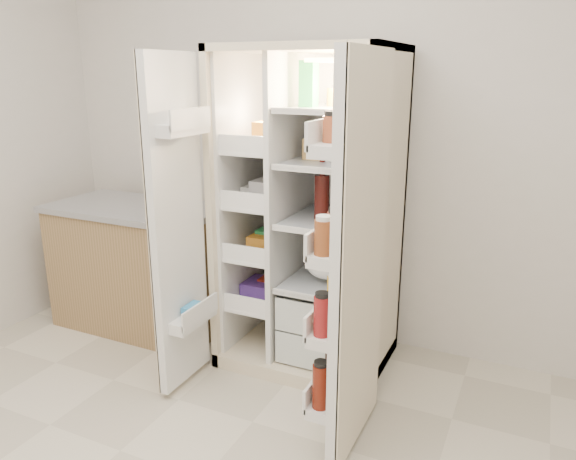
% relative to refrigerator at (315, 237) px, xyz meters
% --- Properties ---
extents(wall_back, '(4.00, 0.02, 2.70)m').
position_rel_refrigerator_xyz_m(wall_back, '(-0.01, 0.35, 0.61)').
color(wall_back, silver).
rests_on(wall_back, floor).
extents(refrigerator, '(0.92, 0.70, 1.80)m').
position_rel_refrigerator_xyz_m(refrigerator, '(0.00, 0.00, 0.00)').
color(refrigerator, beige).
rests_on(refrigerator, floor).
extents(freezer_door, '(0.15, 0.40, 1.72)m').
position_rel_refrigerator_xyz_m(freezer_door, '(-0.52, -0.60, 0.15)').
color(freezer_door, silver).
rests_on(freezer_door, floor).
extents(fridge_door, '(0.17, 0.58, 1.72)m').
position_rel_refrigerator_xyz_m(fridge_door, '(0.46, -0.70, 0.13)').
color(fridge_door, silver).
rests_on(fridge_door, floor).
extents(kitchen_counter, '(1.15, 0.61, 0.83)m').
position_rel_refrigerator_xyz_m(kitchen_counter, '(-1.21, -0.12, -0.33)').
color(kitchen_counter, '#937149').
rests_on(kitchen_counter, floor).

